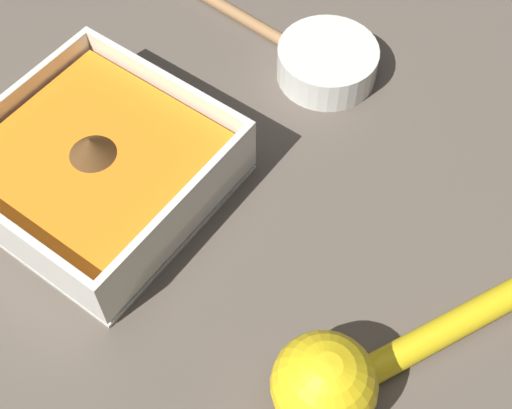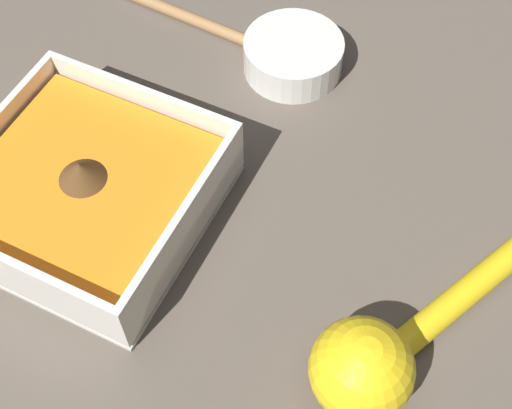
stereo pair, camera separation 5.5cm
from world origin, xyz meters
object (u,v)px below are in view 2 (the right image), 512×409
(square_dish, at_px, (89,194))
(lemon_squeezer, at_px, (380,356))
(wooden_spoon, at_px, (169,10))
(spice_bowl, at_px, (293,56))

(square_dish, distance_m, lemon_squeezer, 0.26)
(wooden_spoon, bearing_deg, lemon_squeezer, 144.18)
(lemon_squeezer, bearing_deg, wooden_spoon, -103.86)
(lemon_squeezer, bearing_deg, spice_bowl, -119.02)
(square_dish, bearing_deg, lemon_squeezer, -96.43)
(square_dish, xyz_separation_m, spice_bowl, (0.22, -0.08, -0.01))
(spice_bowl, xyz_separation_m, lemon_squeezer, (-0.25, -0.18, 0.02))
(spice_bowl, distance_m, wooden_spoon, 0.14)
(spice_bowl, bearing_deg, wooden_spoon, 84.61)
(lemon_squeezer, bearing_deg, square_dish, -70.85)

